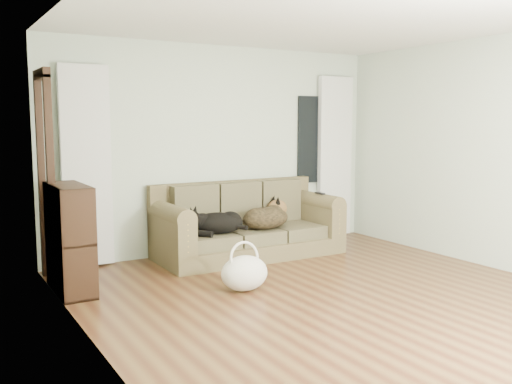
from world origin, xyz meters
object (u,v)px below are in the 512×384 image
tote_bag (244,275)px  bookshelf (70,241)px  dog_shepherd (267,217)px  dog_black_lab (215,222)px  sofa (249,220)px

tote_bag → bookshelf: size_ratio=0.46×
dog_shepherd → tote_bag: (-0.95, -1.14, -0.33)m
dog_black_lab → tote_bag: bearing=-75.6°
bookshelf → tote_bag: bearing=-30.8°
dog_black_lab → dog_shepherd: bearing=25.5°
dog_black_lab → tote_bag: (-0.25, -1.15, -0.32)m
dog_shepherd → bookshelf: (-2.42, -0.30, 0.01)m
tote_bag → dog_shepherd: bearing=50.1°
dog_black_lab → sofa: bearing=36.2°
tote_bag → bookshelf: (-1.47, 0.84, 0.34)m
sofa → tote_bag: bearing=-121.7°
sofa → tote_bag: (-0.77, -1.24, -0.29)m
sofa → tote_bag: sofa is taller
dog_black_lab → dog_shepherd: 0.70m
sofa → bookshelf: bookshelf is taller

